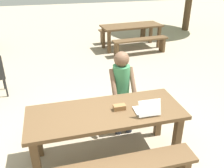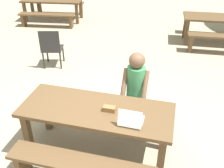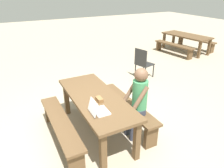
# 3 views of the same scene
# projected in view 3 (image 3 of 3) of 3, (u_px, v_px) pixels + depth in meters

# --- Properties ---
(ground_plane) EXTENTS (30.00, 30.00, 0.00)m
(ground_plane) POSITION_uv_depth(u_px,v_px,m) (97.00, 132.00, 4.01)
(ground_plane) COLOR tan
(picnic_table_front) EXTENTS (2.01, 0.78, 0.77)m
(picnic_table_front) POSITION_uv_depth(u_px,v_px,m) (96.00, 102.00, 3.73)
(picnic_table_front) COLOR brown
(picnic_table_front) RESTS_ON ground
(bench_near) EXTENTS (1.77, 0.30, 0.48)m
(bench_near) POSITION_uv_depth(u_px,v_px,m) (61.00, 126.00, 3.58)
(bench_near) COLOR brown
(bench_near) RESTS_ON ground
(bench_far) EXTENTS (1.77, 0.30, 0.48)m
(bench_far) POSITION_uv_depth(u_px,v_px,m) (127.00, 108.00, 4.13)
(bench_far) COLOR brown
(bench_far) RESTS_ON ground
(laptop) EXTENTS (0.29, 0.28, 0.22)m
(laptop) POSITION_uv_depth(u_px,v_px,m) (98.00, 110.00, 3.19)
(laptop) COLOR white
(laptop) RESTS_ON picnic_table_front
(small_pouch) EXTENTS (0.16, 0.08, 0.07)m
(small_pouch) POSITION_uv_depth(u_px,v_px,m) (99.00, 99.00, 3.52)
(small_pouch) COLOR olive
(small_pouch) RESTS_ON picnic_table_front
(person_seated) EXTENTS (0.37, 0.39, 1.31)m
(person_seated) POSITION_uv_depth(u_px,v_px,m) (138.00, 98.00, 3.61)
(person_seated) COLOR #333847
(person_seated) RESTS_ON ground
(plastic_chair) EXTENTS (0.54, 0.54, 0.90)m
(plastic_chair) POSITION_uv_depth(u_px,v_px,m) (143.00, 63.00, 6.18)
(plastic_chair) COLOR #262626
(plastic_chair) RESTS_ON ground
(picnic_table_rear) EXTENTS (2.04, 1.11, 0.70)m
(picnic_table_rear) POSITION_uv_depth(u_px,v_px,m) (186.00, 37.00, 8.63)
(picnic_table_rear) COLOR brown
(picnic_table_rear) RESTS_ON ground
(bench_rear_south) EXTENTS (1.77, 0.55, 0.42)m
(bench_rear_south) POSITION_uv_depth(u_px,v_px,m) (174.00, 47.00, 8.36)
(bench_rear_south) COLOR brown
(bench_rear_south) RESTS_ON ground
(bench_rear_north) EXTENTS (1.77, 0.55, 0.42)m
(bench_rear_north) POSITION_uv_depth(u_px,v_px,m) (196.00, 42.00, 9.13)
(bench_rear_north) COLOR brown
(bench_rear_north) RESTS_ON ground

